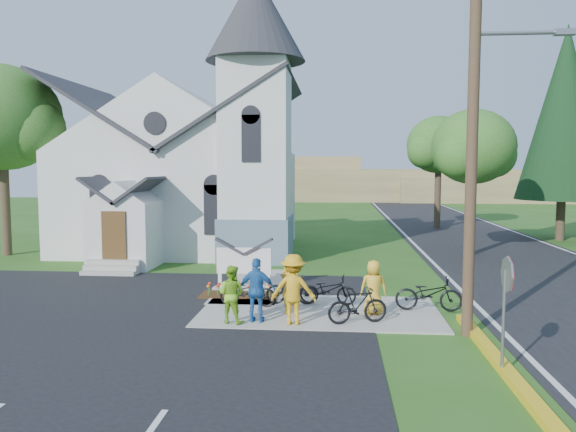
# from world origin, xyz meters

# --- Properties ---
(ground) EXTENTS (120.00, 120.00, 0.00)m
(ground) POSITION_xyz_m (0.00, 0.00, 0.00)
(ground) COLOR #285819
(ground) RESTS_ON ground
(road) EXTENTS (8.00, 90.00, 0.02)m
(road) POSITION_xyz_m (10.00, 15.00, 0.01)
(road) COLOR black
(road) RESTS_ON ground
(sidewalk) EXTENTS (7.00, 4.00, 0.05)m
(sidewalk) POSITION_xyz_m (1.50, 0.50, 0.03)
(sidewalk) COLOR gray
(sidewalk) RESTS_ON ground
(church) EXTENTS (12.35, 12.00, 13.00)m
(church) POSITION_xyz_m (-5.48, 12.48, 5.25)
(church) COLOR silver
(church) RESTS_ON ground
(church_sign) EXTENTS (2.20, 0.40, 1.70)m
(church_sign) POSITION_xyz_m (-1.20, 3.20, 1.03)
(church_sign) COLOR gray
(church_sign) RESTS_ON ground
(flower_bed) EXTENTS (2.60, 1.10, 0.07)m
(flower_bed) POSITION_xyz_m (-1.20, 2.30, 0.04)
(flower_bed) COLOR #3A220F
(flower_bed) RESTS_ON ground
(utility_pole) EXTENTS (3.45, 0.28, 10.00)m
(utility_pole) POSITION_xyz_m (5.36, -1.50, 5.40)
(utility_pole) COLOR #432F21
(utility_pole) RESTS_ON ground
(stop_sign) EXTENTS (0.11, 0.76, 2.48)m
(stop_sign) POSITION_xyz_m (5.43, -4.20, 1.78)
(stop_sign) COLOR gray
(stop_sign) RESTS_ON ground
(tree_lot_corner) EXTENTS (5.60, 5.60, 9.15)m
(tree_lot_corner) POSITION_xyz_m (-14.00, 10.00, 6.60)
(tree_lot_corner) COLOR #3A2920
(tree_lot_corner) RESTS_ON ground
(tree_road_near) EXTENTS (4.00, 4.00, 7.05)m
(tree_road_near) POSITION_xyz_m (8.50, 12.00, 5.21)
(tree_road_near) COLOR #3A2920
(tree_road_near) RESTS_ON ground
(tree_road_mid) EXTENTS (4.40, 4.40, 7.80)m
(tree_road_mid) POSITION_xyz_m (9.00, 24.00, 5.78)
(tree_road_mid) COLOR #3A2920
(tree_road_mid) RESTS_ON ground
(conifer) EXTENTS (5.20, 5.20, 12.40)m
(conifer) POSITION_xyz_m (15.00, 18.00, 7.39)
(conifer) COLOR #3A2920
(conifer) RESTS_ON ground
(distant_hills) EXTENTS (61.00, 10.00, 5.60)m
(distant_hills) POSITION_xyz_m (3.36, 56.33, 2.17)
(distant_hills) COLOR olive
(distant_hills) RESTS_ON ground
(cyclist_0) EXTENTS (0.74, 0.64, 1.72)m
(cyclist_0) POSITION_xyz_m (0.69, -0.04, 0.91)
(cyclist_0) COLOR gold
(cyclist_0) RESTS_ON sidewalk
(bike_0) EXTENTS (1.76, 0.73, 0.91)m
(bike_0) POSITION_xyz_m (-0.70, 0.84, 0.50)
(bike_0) COLOR black
(bike_0) RESTS_ON sidewalk
(cyclist_1) EXTENTS (0.90, 0.79, 1.58)m
(cyclist_1) POSITION_xyz_m (-0.86, -0.99, 0.84)
(cyclist_1) COLOR #80C324
(cyclist_1) RESTS_ON sidewalk
(bike_1) EXTENTS (1.56, 0.45, 0.94)m
(bike_1) POSITION_xyz_m (0.60, 1.20, 0.52)
(bike_1) COLOR black
(bike_1) RESTS_ON sidewalk
(cyclist_2) EXTENTS (1.06, 0.51, 1.76)m
(cyclist_2) POSITION_xyz_m (-0.17, -0.86, 0.93)
(cyclist_2) COLOR #2363B0
(cyclist_2) RESTS_ON sidewalk
(bike_2) EXTENTS (1.80, 0.79, 0.92)m
(bike_2) POSITION_xyz_m (1.73, 1.27, 0.51)
(bike_2) COLOR black
(bike_2) RESTS_ON sidewalk
(cyclist_3) EXTENTS (1.25, 0.75, 1.90)m
(cyclist_3) POSITION_xyz_m (0.84, -0.97, 1.00)
(cyclist_3) COLOR gold
(cyclist_3) RESTS_ON sidewalk
(bike_3) EXTENTS (1.74, 0.95, 1.01)m
(bike_3) POSITION_xyz_m (2.56, -0.79, 0.55)
(bike_3) COLOR black
(bike_3) RESTS_ON sidewalk
(cyclist_4) EXTENTS (0.81, 0.56, 1.58)m
(cyclist_4) POSITION_xyz_m (3.05, 0.20, 0.84)
(cyclist_4) COLOR gold
(cyclist_4) RESTS_ON sidewalk
(bike_4) EXTENTS (1.97, 0.78, 1.02)m
(bike_4) POSITION_xyz_m (4.70, 0.75, 0.56)
(bike_4) COLOR black
(bike_4) RESTS_ON sidewalk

